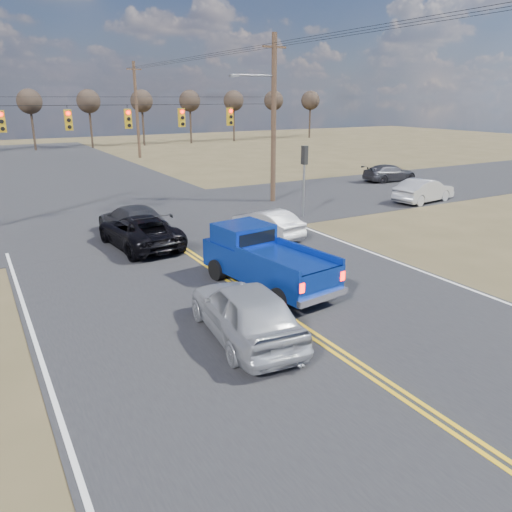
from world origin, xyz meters
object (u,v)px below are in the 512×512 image
dgrey_car_queue (133,221)px  cross_car_east_near (424,191)px  silver_suv (245,311)px  cross_car_east_far (390,173)px  black_suv (139,231)px  pickup_truck (265,260)px  white_car_queue (267,223)px

dgrey_car_queue → cross_car_east_near: 18.42m
silver_suv → cross_car_east_far: bearing=-135.6°
silver_suv → black_suv: silver_suv is taller
black_suv → cross_car_east_far: size_ratio=1.15×
cross_car_east_near → cross_car_east_far: 8.29m
pickup_truck → cross_car_east_near: size_ratio=1.25×
silver_suv → white_car_queue: 10.56m
dgrey_car_queue → cross_car_east_far: 23.29m
black_suv → silver_suv: bearing=84.4°
pickup_truck → cross_car_east_far: size_ratio=1.24×
cross_car_east_far → black_suv: bearing=113.4°
black_suv → cross_car_east_far: 24.13m
black_suv → dgrey_car_queue: (0.29, 1.91, 0.04)m
cross_car_east_far → silver_suv: bearing=132.3°
pickup_truck → white_car_queue: size_ratio=1.41×
pickup_truck → cross_car_east_far: (20.47, 14.97, -0.33)m
dgrey_car_queue → cross_car_east_near: (18.39, -1.12, -0.02)m
cross_car_east_near → dgrey_car_queue: bearing=78.1°
silver_suv → black_suv: bearing=-84.9°
cross_car_east_far → pickup_truck: bearing=130.3°
black_suv → cross_car_east_far: (22.77, 8.00, -0.07)m
silver_suv → white_car_queue: bearing=-118.2°
dgrey_car_queue → cross_car_east_far: (22.48, 6.09, -0.11)m
white_car_queue → dgrey_car_queue: 6.40m
cross_car_east_near → cross_car_east_far: (4.09, 7.21, -0.09)m
pickup_truck → cross_car_east_near: (16.38, 7.76, -0.24)m
white_car_queue → dgrey_car_queue: dgrey_car_queue is taller
silver_suv → white_car_queue: (5.96, 8.72, -0.16)m
silver_suv → cross_car_east_far: size_ratio=1.06×
pickup_truck → silver_suv: bearing=-136.2°
white_car_queue → cross_car_east_far: bearing=-160.0°
cross_car_east_near → pickup_truck: bearing=106.9°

